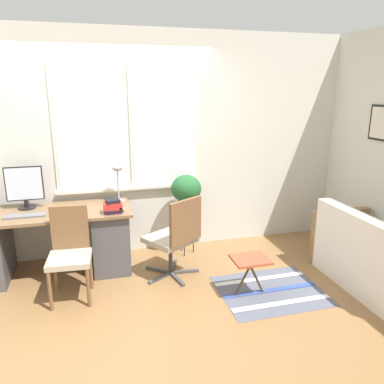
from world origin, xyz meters
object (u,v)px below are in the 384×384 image
object	(u,v)px
mouse	(51,213)
office_chair_swivel	(175,237)
monitor	(25,187)
desk_chair_wooden	(70,252)
book_stack	(113,206)
plant_stand	(186,218)
folding_stool	(250,262)
keyboard	(25,216)
couch_loveseat	(374,261)
potted_plant	(186,191)
desk_lamp	(118,172)

from	to	relation	value
mouse	office_chair_swivel	world-z (taller)	office_chair_swivel
monitor	desk_chair_wooden	size ratio (longest dim) A/B	0.52
book_stack	plant_stand	xyz separation A→B (m)	(0.90, 0.34, -0.33)
office_chair_swivel	folding_stool	world-z (taller)	office_chair_swivel
monitor	book_stack	xyz separation A→B (m)	(0.92, -0.41, -0.17)
keyboard	monitor	bearing A→B (deg)	93.47
folding_stool	monitor	bearing A→B (deg)	151.38
book_stack	office_chair_swivel	world-z (taller)	office_chair_swivel
mouse	desk_chair_wooden	world-z (taller)	desk_chair_wooden
monitor	book_stack	world-z (taller)	monitor
keyboard	couch_loveseat	world-z (taller)	couch_loveseat
potted_plant	mouse	bearing A→B (deg)	-171.50
book_stack	desk_chair_wooden	bearing A→B (deg)	-142.77
monitor	mouse	world-z (taller)	monitor
office_chair_swivel	couch_loveseat	distance (m)	2.10
desk_chair_wooden	couch_loveseat	xyz separation A→B (m)	(3.04, -0.62, -0.19)
desk_lamp	folding_stool	world-z (taller)	desk_lamp
plant_stand	monitor	bearing A→B (deg)	177.82
monitor	office_chair_swivel	size ratio (longest dim) A/B	0.51
keyboard	mouse	size ratio (longest dim) A/B	7.31
keyboard	couch_loveseat	bearing A→B (deg)	-17.05
desk_chair_wooden	office_chair_swivel	size ratio (longest dim) A/B	0.98
plant_stand	desk_lamp	bearing A→B (deg)	174.46
mouse	desk_chair_wooden	size ratio (longest dim) A/B	0.06
mouse	plant_stand	world-z (taller)	mouse
monitor	office_chair_swivel	distance (m)	1.75
keyboard	couch_loveseat	xyz separation A→B (m)	(3.49, -1.07, -0.45)
potted_plant	folding_stool	bearing A→B (deg)	-71.70
desk_chair_wooden	folding_stool	size ratio (longest dim) A/B	2.25
potted_plant	desk_lamp	bearing A→B (deg)	174.46
folding_stool	couch_loveseat	bearing A→B (deg)	-7.62
keyboard	folding_stool	distance (m)	2.38
plant_stand	potted_plant	xyz separation A→B (m)	(0.00, 0.00, 0.35)
desk_chair_wooden	plant_stand	bearing A→B (deg)	30.84
desk_lamp	mouse	bearing A→B (deg)	-157.23
office_chair_swivel	keyboard	bearing A→B (deg)	-43.79
keyboard	mouse	xyz separation A→B (m)	(0.26, 0.00, 0.01)
desk_lamp	couch_loveseat	bearing A→B (deg)	-28.96
plant_stand	office_chair_swivel	bearing A→B (deg)	-115.27
office_chair_swivel	plant_stand	xyz separation A→B (m)	(0.27, 0.57, -0.00)
keyboard	plant_stand	bearing A→B (deg)	7.35
couch_loveseat	desk_chair_wooden	bearing A→B (deg)	78.51
keyboard	desk_lamp	world-z (taller)	desk_lamp
book_stack	potted_plant	xyz separation A→B (m)	(0.90, 0.34, 0.02)
office_chair_swivel	desk_lamp	bearing A→B (deg)	-81.74
monitor	potted_plant	world-z (taller)	monitor
keyboard	potted_plant	xyz separation A→B (m)	(1.80, 0.23, 0.08)
mouse	couch_loveseat	bearing A→B (deg)	-18.39
monitor	desk_lamp	xyz separation A→B (m)	(1.01, 0.01, 0.10)
keyboard	folding_stool	xyz separation A→B (m)	(2.17, -0.89, -0.38)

